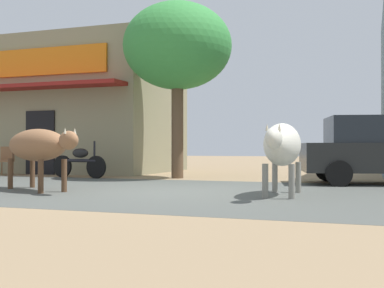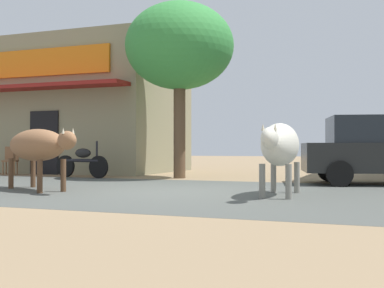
{
  "view_description": "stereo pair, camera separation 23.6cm",
  "coord_description": "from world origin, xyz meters",
  "px_view_note": "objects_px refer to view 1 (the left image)",
  "views": [
    {
      "loc": [
        3.88,
        -9.54,
        0.9
      ],
      "look_at": [
        -0.04,
        1.47,
        0.97
      ],
      "focal_mm": 47.39,
      "sensor_mm": 36.0,
      "label": 1
    },
    {
      "loc": [
        4.1,
        -9.46,
        0.9
      ],
      "look_at": [
        -0.04,
        1.47,
        0.97
      ],
      "focal_mm": 47.39,
      "sensor_mm": 36.0,
      "label": 2
    }
  ],
  "objects_px": {
    "roadside_tree": "(177,47)",
    "parked_motorcycle": "(80,162)",
    "cow_near_brown": "(38,146)",
    "cafe_chair_near_tree": "(7,159)",
    "cow_far_dark": "(282,145)"
  },
  "relations": [
    {
      "from": "cow_far_dark",
      "to": "cafe_chair_near_tree",
      "type": "xyz_separation_m",
      "value": [
        -9.59,
        4.04,
        -0.42
      ]
    },
    {
      "from": "roadside_tree",
      "to": "parked_motorcycle",
      "type": "distance_m",
      "value": 4.4
    },
    {
      "from": "cow_far_dark",
      "to": "cow_near_brown",
      "type": "bearing_deg",
      "value": -173.31
    },
    {
      "from": "cow_near_brown",
      "to": "cafe_chair_near_tree",
      "type": "bearing_deg",
      "value": 135.05
    },
    {
      "from": "parked_motorcycle",
      "to": "cow_far_dark",
      "type": "relative_size",
      "value": 0.75
    },
    {
      "from": "roadside_tree",
      "to": "cafe_chair_near_tree",
      "type": "relative_size",
      "value": 5.54
    },
    {
      "from": "roadside_tree",
      "to": "cow_far_dark",
      "type": "bearing_deg",
      "value": -48.83
    },
    {
      "from": "cow_near_brown",
      "to": "roadside_tree",
      "type": "bearing_deg",
      "value": 76.02
    },
    {
      "from": "cow_far_dark",
      "to": "cafe_chair_near_tree",
      "type": "bearing_deg",
      "value": 157.15
    },
    {
      "from": "parked_motorcycle",
      "to": "cow_near_brown",
      "type": "bearing_deg",
      "value": -69.16
    },
    {
      "from": "roadside_tree",
      "to": "cow_far_dark",
      "type": "height_order",
      "value": "roadside_tree"
    },
    {
      "from": "cow_near_brown",
      "to": "cafe_chair_near_tree",
      "type": "height_order",
      "value": "cow_near_brown"
    },
    {
      "from": "cow_far_dark",
      "to": "parked_motorcycle",
      "type": "bearing_deg",
      "value": 151.88
    },
    {
      "from": "cow_near_brown",
      "to": "cafe_chair_near_tree",
      "type": "distance_m",
      "value": 6.56
    },
    {
      "from": "cow_near_brown",
      "to": "cow_far_dark",
      "type": "xyz_separation_m",
      "value": [
        4.96,
        0.58,
        0.0
      ]
    }
  ]
}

